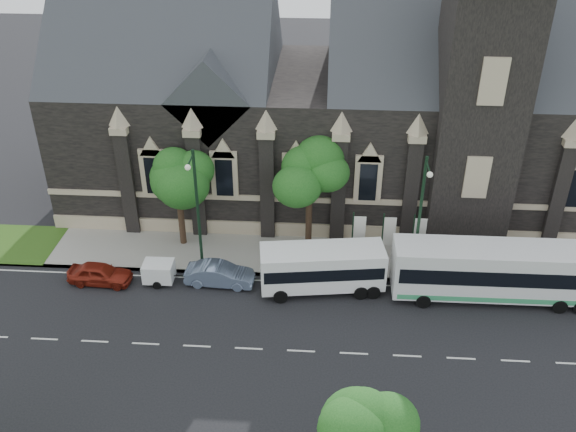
# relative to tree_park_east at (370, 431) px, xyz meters

# --- Properties ---
(ground) EXTENTS (160.00, 160.00, 0.00)m
(ground) POSITION_rel_tree_park_east_xyz_m (-6.18, 9.32, -4.62)
(ground) COLOR black
(ground) RESTS_ON ground
(sidewalk) EXTENTS (80.00, 5.00, 0.15)m
(sidewalk) POSITION_rel_tree_park_east_xyz_m (-6.18, 18.82, -4.54)
(sidewalk) COLOR gray
(sidewalk) RESTS_ON ground
(museum) EXTENTS (40.00, 17.70, 29.90)m
(museum) POSITION_rel_tree_park_east_xyz_m (-1.06, 28.10, 3.55)
(museum) COLOR black
(museum) RESTS_ON ground
(tree_park_east) EXTENTS (3.40, 3.40, 6.28)m
(tree_park_east) POSITION_rel_tree_park_east_xyz_m (0.00, 0.00, 0.00)
(tree_park_east) COLOR black
(tree_park_east) RESTS_ON ground
(tree_walk_right) EXTENTS (4.08, 4.08, 7.80)m
(tree_walk_right) POSITION_rel_tree_park_east_xyz_m (-2.96, 20.04, 1.20)
(tree_walk_right) COLOR black
(tree_walk_right) RESTS_ON ground
(tree_walk_left) EXTENTS (3.91, 3.91, 7.64)m
(tree_walk_left) POSITION_rel_tree_park_east_xyz_m (-11.97, 20.03, 1.12)
(tree_walk_left) COLOR black
(tree_walk_left) RESTS_ON ground
(street_lamp_near) EXTENTS (0.36, 1.88, 9.00)m
(street_lamp_near) POSITION_rel_tree_park_east_xyz_m (3.82, 16.42, 0.49)
(street_lamp_near) COLOR black
(street_lamp_near) RESTS_ON ground
(street_lamp_mid) EXTENTS (0.36, 1.88, 9.00)m
(street_lamp_mid) POSITION_rel_tree_park_east_xyz_m (-10.18, 16.42, 0.49)
(street_lamp_mid) COLOR black
(street_lamp_mid) RESTS_ON ground
(banner_flag_left) EXTENTS (0.90, 0.10, 4.00)m
(banner_flag_left) POSITION_rel_tree_park_east_xyz_m (0.11, 18.32, -2.24)
(banner_flag_left) COLOR black
(banner_flag_left) RESTS_ON ground
(banner_flag_center) EXTENTS (0.90, 0.10, 4.00)m
(banner_flag_center) POSITION_rel_tree_park_east_xyz_m (2.11, 18.32, -2.24)
(banner_flag_center) COLOR black
(banner_flag_center) RESTS_ON ground
(banner_flag_right) EXTENTS (0.90, 0.10, 4.00)m
(banner_flag_right) POSITION_rel_tree_park_east_xyz_m (4.11, 18.32, -2.24)
(banner_flag_right) COLOR black
(banner_flag_right) RESTS_ON ground
(tour_coach) EXTENTS (12.77, 2.99, 3.72)m
(tour_coach) POSITION_rel_tree_park_east_xyz_m (8.68, 15.10, -2.60)
(tour_coach) COLOR silver
(tour_coach) RESTS_ON ground
(shuttle_bus) EXTENTS (8.10, 3.65, 3.02)m
(shuttle_bus) POSITION_rel_tree_park_east_xyz_m (-2.11, 15.24, -2.87)
(shuttle_bus) COLOR white
(shuttle_bus) RESTS_ON ground
(box_trailer) EXTENTS (2.82, 1.65, 1.50)m
(box_trailer) POSITION_rel_tree_park_east_xyz_m (-12.78, 15.24, -3.77)
(box_trailer) COLOR white
(box_trailer) RESTS_ON ground
(sedan) EXTENTS (4.55, 1.79, 1.48)m
(sedan) POSITION_rel_tree_park_east_xyz_m (-8.79, 15.32, -3.88)
(sedan) COLOR slate
(sedan) RESTS_ON ground
(car_far_red) EXTENTS (4.23, 1.89, 1.41)m
(car_far_red) POSITION_rel_tree_park_east_xyz_m (-16.62, 14.92, -3.91)
(car_far_red) COLOR maroon
(car_far_red) RESTS_ON ground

